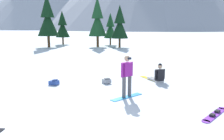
{
  "coord_description": "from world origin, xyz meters",
  "views": [
    {
      "loc": [
        2.77,
        -6.38,
        2.93
      ],
      "look_at": [
        0.33,
        3.36,
        1.0
      ],
      "focal_mm": 37.39,
      "sensor_mm": 36.0,
      "label": 1
    }
  ],
  "objects_px": {
    "snowboarder_background": "(158,75)",
    "loose_snowboard_near_left": "(215,114)",
    "pine_tree_young": "(62,26)",
    "pine_tree_tall": "(110,28)",
    "backpack_grey": "(107,81)",
    "snowboarder_midground": "(127,76)",
    "pine_tree_broad": "(97,20)",
    "pine_tree_short": "(120,24)",
    "backpack_blue": "(54,82)",
    "pine_tree_slender": "(48,19)"
  },
  "relations": [
    {
      "from": "backpack_blue",
      "to": "pine_tree_short",
      "type": "bearing_deg",
      "value": 92.95
    },
    {
      "from": "pine_tree_young",
      "to": "pine_tree_short",
      "type": "bearing_deg",
      "value": -16.14
    },
    {
      "from": "pine_tree_young",
      "to": "backpack_grey",
      "type": "bearing_deg",
      "value": -59.4
    },
    {
      "from": "loose_snowboard_near_left",
      "to": "pine_tree_slender",
      "type": "xyz_separation_m",
      "value": [
        -17.55,
        20.7,
        3.78
      ]
    },
    {
      "from": "pine_tree_slender",
      "to": "pine_tree_broad",
      "type": "bearing_deg",
      "value": 18.01
    },
    {
      "from": "loose_snowboard_near_left",
      "to": "backpack_grey",
      "type": "bearing_deg",
      "value": 144.8
    },
    {
      "from": "snowboarder_midground",
      "to": "loose_snowboard_near_left",
      "type": "xyz_separation_m",
      "value": [
        3.2,
        -1.19,
        -0.9
      ]
    },
    {
      "from": "snowboarder_midground",
      "to": "pine_tree_short",
      "type": "bearing_deg",
      "value": 103.0
    },
    {
      "from": "pine_tree_young",
      "to": "pine_tree_short",
      "type": "xyz_separation_m",
      "value": [
        9.57,
        -2.77,
        0.24
      ]
    },
    {
      "from": "backpack_grey",
      "to": "pine_tree_broad",
      "type": "bearing_deg",
      "value": 108.77
    },
    {
      "from": "snowboarder_midground",
      "to": "pine_tree_short",
      "type": "distance_m",
      "value": 22.1
    },
    {
      "from": "snowboarder_background",
      "to": "backpack_grey",
      "type": "xyz_separation_m",
      "value": [
        -2.52,
        -0.95,
        -0.22
      ]
    },
    {
      "from": "backpack_grey",
      "to": "pine_tree_young",
      "type": "relative_size",
      "value": 0.11
    },
    {
      "from": "snowboarder_background",
      "to": "pine_tree_slender",
      "type": "relative_size",
      "value": 0.23
    },
    {
      "from": "pine_tree_broad",
      "to": "pine_tree_short",
      "type": "relative_size",
      "value": 1.21
    },
    {
      "from": "loose_snowboard_near_left",
      "to": "pine_tree_tall",
      "type": "height_order",
      "value": "pine_tree_tall"
    },
    {
      "from": "pine_tree_broad",
      "to": "pine_tree_slender",
      "type": "height_order",
      "value": "pine_tree_slender"
    },
    {
      "from": "loose_snowboard_near_left",
      "to": "pine_tree_short",
      "type": "xyz_separation_m",
      "value": [
        -8.15,
        22.62,
        3.02
      ]
    },
    {
      "from": "loose_snowboard_near_left",
      "to": "backpack_grey",
      "type": "distance_m",
      "value": 5.67
    },
    {
      "from": "snowboarder_background",
      "to": "pine_tree_slender",
      "type": "distance_m",
      "value": 22.84
    },
    {
      "from": "snowboarder_background",
      "to": "loose_snowboard_near_left",
      "type": "relative_size",
      "value": 0.94
    },
    {
      "from": "backpack_blue",
      "to": "pine_tree_broad",
      "type": "xyz_separation_m",
      "value": [
        -4.15,
        20.42,
        3.55
      ]
    },
    {
      "from": "backpack_grey",
      "to": "snowboarder_midground",
      "type": "bearing_deg",
      "value": -55.47
    },
    {
      "from": "pine_tree_young",
      "to": "pine_tree_tall",
      "type": "xyz_separation_m",
      "value": [
        7.37,
        0.8,
        -0.21
      ]
    },
    {
      "from": "backpack_blue",
      "to": "pine_tree_slender",
      "type": "height_order",
      "value": "pine_tree_slender"
    },
    {
      "from": "snowboarder_midground",
      "to": "pine_tree_young",
      "type": "xyz_separation_m",
      "value": [
        -14.51,
        24.2,
        1.88
      ]
    },
    {
      "from": "pine_tree_young",
      "to": "pine_tree_tall",
      "type": "relative_size",
      "value": 1.08
    },
    {
      "from": "pine_tree_young",
      "to": "pine_tree_slender",
      "type": "distance_m",
      "value": 4.79
    },
    {
      "from": "snowboarder_midground",
      "to": "pine_tree_tall",
      "type": "xyz_separation_m",
      "value": [
        -7.14,
        25.0,
        1.67
      ]
    },
    {
      "from": "snowboarder_background",
      "to": "pine_tree_young",
      "type": "bearing_deg",
      "value": 126.39
    },
    {
      "from": "pine_tree_broad",
      "to": "pine_tree_short",
      "type": "bearing_deg",
      "value": -2.39
    },
    {
      "from": "backpack_blue",
      "to": "pine_tree_broad",
      "type": "height_order",
      "value": "pine_tree_broad"
    },
    {
      "from": "snowboarder_midground",
      "to": "pine_tree_slender",
      "type": "bearing_deg",
      "value": 126.32
    },
    {
      "from": "backpack_grey",
      "to": "pine_tree_short",
      "type": "height_order",
      "value": "pine_tree_short"
    },
    {
      "from": "snowboarder_background",
      "to": "pine_tree_broad",
      "type": "relative_size",
      "value": 0.24
    },
    {
      "from": "backpack_blue",
      "to": "pine_tree_young",
      "type": "bearing_deg",
      "value": 114.71
    },
    {
      "from": "snowboarder_midground",
      "to": "pine_tree_slender",
      "type": "xyz_separation_m",
      "value": [
        -14.34,
        19.52,
        2.88
      ]
    },
    {
      "from": "loose_snowboard_near_left",
      "to": "backpack_blue",
      "type": "xyz_separation_m",
      "value": [
        -7.1,
        2.32,
        0.1
      ]
    },
    {
      "from": "pine_tree_short",
      "to": "pine_tree_slender",
      "type": "distance_m",
      "value": 9.62
    },
    {
      "from": "backpack_blue",
      "to": "pine_tree_broad",
      "type": "distance_m",
      "value": 21.14
    },
    {
      "from": "snowboarder_midground",
      "to": "backpack_grey",
      "type": "xyz_separation_m",
      "value": [
        -1.43,
        2.08,
        -0.79
      ]
    },
    {
      "from": "snowboarder_background",
      "to": "backpack_blue",
      "type": "relative_size",
      "value": 3.01
    },
    {
      "from": "pine_tree_broad",
      "to": "backpack_blue",
      "type": "bearing_deg",
      "value": -78.51
    },
    {
      "from": "backpack_grey",
      "to": "pine_tree_tall",
      "type": "bearing_deg",
      "value": 103.99
    },
    {
      "from": "snowboarder_background",
      "to": "pine_tree_slender",
      "type": "height_order",
      "value": "pine_tree_slender"
    },
    {
      "from": "backpack_grey",
      "to": "pine_tree_broad",
      "type": "relative_size",
      "value": 0.08
    },
    {
      "from": "backpack_grey",
      "to": "loose_snowboard_near_left",
      "type": "bearing_deg",
      "value": -35.2
    },
    {
      "from": "backpack_blue",
      "to": "pine_tree_broad",
      "type": "relative_size",
      "value": 0.08
    },
    {
      "from": "pine_tree_broad",
      "to": "pine_tree_short",
      "type": "xyz_separation_m",
      "value": [
        3.11,
        -0.13,
        -0.63
      ]
    },
    {
      "from": "backpack_blue",
      "to": "pine_tree_tall",
      "type": "distance_m",
      "value": 24.21
    }
  ]
}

